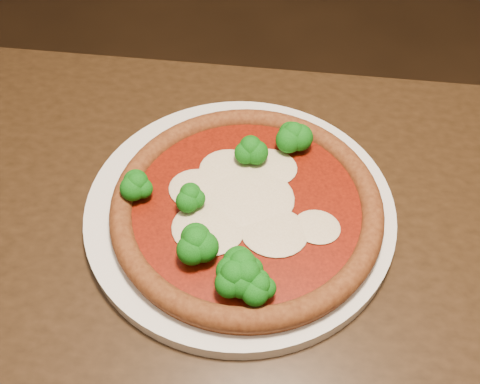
# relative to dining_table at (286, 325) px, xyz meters

# --- Properties ---
(dining_table) EXTENTS (1.17, 0.87, 0.75)m
(dining_table) POSITION_rel_dining_table_xyz_m (0.00, 0.00, 0.00)
(dining_table) COLOR black
(dining_table) RESTS_ON floor
(plate) EXTENTS (0.36, 0.36, 0.02)m
(plate) POSITION_rel_dining_table_xyz_m (-0.08, 0.07, 0.12)
(plate) COLOR silver
(plate) RESTS_ON dining_table
(pizza) EXTENTS (0.31, 0.31, 0.06)m
(pizza) POSITION_rel_dining_table_xyz_m (-0.07, 0.05, 0.15)
(pizza) COLOR brown
(pizza) RESTS_ON plate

